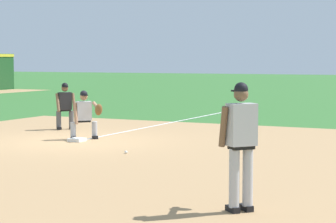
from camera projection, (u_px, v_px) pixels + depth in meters
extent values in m
plane|color=#336B2D|center=(77.00, 142.00, 17.42)|extent=(160.00, 160.00, 0.00)
cube|color=tan|center=(134.00, 166.00, 13.39)|extent=(18.00, 18.00, 0.01)
cube|color=white|center=(184.00, 120.00, 23.52)|extent=(13.63, 0.10, 0.00)
cube|color=white|center=(77.00, 140.00, 17.42)|extent=(0.38, 0.38, 0.09)
sphere|color=white|center=(126.00, 152.00, 15.16)|extent=(0.07, 0.07, 0.07)
cube|color=black|center=(233.00, 209.00, 9.35)|extent=(0.25, 0.27, 0.09)
cylinder|color=#B2B2B7|center=(234.00, 178.00, 9.27)|extent=(0.15, 0.15, 0.84)
cube|color=black|center=(246.00, 208.00, 9.43)|extent=(0.25, 0.27, 0.09)
cylinder|color=#B2B2B7|center=(248.00, 177.00, 9.36)|extent=(0.15, 0.15, 0.84)
cube|color=black|center=(241.00, 147.00, 9.28)|extent=(0.39, 0.37, 0.06)
cube|color=#B2B2B7|center=(241.00, 125.00, 9.26)|extent=(0.46, 0.44, 0.60)
sphere|color=brown|center=(241.00, 94.00, 9.24)|extent=(0.21, 0.21, 0.21)
sphere|color=black|center=(241.00, 89.00, 9.24)|extent=(0.20, 0.20, 0.20)
cube|color=black|center=(238.00, 91.00, 9.32)|extent=(0.20, 0.19, 0.02)
cylinder|color=brown|center=(223.00, 127.00, 9.23)|extent=(0.19, 0.20, 0.59)
cylinder|color=brown|center=(246.00, 116.00, 9.62)|extent=(0.41, 0.46, 0.41)
ellipsoid|color=brown|center=(243.00, 126.00, 9.71)|extent=(0.35, 0.36, 0.34)
cube|color=black|center=(95.00, 137.00, 18.01)|extent=(0.26, 0.27, 0.09)
cylinder|color=#B2B2B7|center=(95.00, 129.00, 18.02)|extent=(0.15, 0.15, 0.40)
cube|color=black|center=(74.00, 138.00, 17.79)|extent=(0.26, 0.27, 0.09)
cylinder|color=#B2B2B7|center=(73.00, 129.00, 17.81)|extent=(0.15, 0.15, 0.40)
cube|color=black|center=(84.00, 121.00, 17.90)|extent=(0.39, 0.38, 0.06)
cube|color=#B2B2B7|center=(84.00, 111.00, 17.88)|extent=(0.46, 0.45, 0.52)
sphere|color=#9E7051|center=(84.00, 97.00, 17.83)|extent=(0.21, 0.21, 0.21)
sphere|color=black|center=(84.00, 94.00, 17.82)|extent=(0.20, 0.20, 0.20)
cube|color=black|center=(85.00, 95.00, 17.74)|extent=(0.20, 0.20, 0.02)
cylinder|color=#9E7051|center=(97.00, 106.00, 17.57)|extent=(0.46, 0.49, 0.24)
cylinder|color=#9E7051|center=(76.00, 114.00, 17.70)|extent=(0.23, 0.24, 0.58)
ellipsoid|color=brown|center=(99.00, 110.00, 17.38)|extent=(0.29, 0.30, 0.35)
cube|color=black|center=(72.00, 128.00, 20.50)|extent=(0.26, 0.27, 0.09)
cylinder|color=#515154|center=(71.00, 119.00, 20.51)|extent=(0.15, 0.15, 0.50)
cube|color=black|center=(59.00, 128.00, 20.36)|extent=(0.26, 0.27, 0.09)
cylinder|color=#515154|center=(59.00, 119.00, 20.37)|extent=(0.15, 0.15, 0.50)
cube|color=black|center=(65.00, 110.00, 20.42)|extent=(0.39, 0.38, 0.06)
cube|color=#232326|center=(65.00, 101.00, 20.40)|extent=(0.46, 0.45, 0.54)
sphere|color=brown|center=(65.00, 88.00, 20.35)|extent=(0.21, 0.21, 0.21)
sphere|color=black|center=(65.00, 86.00, 20.34)|extent=(0.20, 0.20, 0.20)
cube|color=black|center=(65.00, 87.00, 20.26)|extent=(0.20, 0.20, 0.02)
cylinder|color=brown|center=(74.00, 102.00, 20.35)|extent=(0.29, 0.30, 0.56)
cylinder|color=brown|center=(58.00, 102.00, 20.18)|extent=(0.29, 0.30, 0.56)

